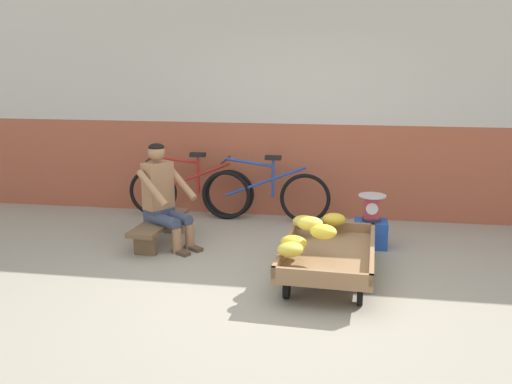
# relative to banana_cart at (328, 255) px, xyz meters

# --- Properties ---
(ground_plane) EXTENTS (80.00, 80.00, 0.00)m
(ground_plane) POSITION_rel_banana_cart_xyz_m (-0.51, -0.44, -0.24)
(ground_plane) COLOR gray
(back_wall) EXTENTS (16.00, 0.30, 2.99)m
(back_wall) POSITION_rel_banana_cart_xyz_m (-0.51, 2.22, 1.26)
(back_wall) COLOR #A35138
(back_wall) RESTS_ON ground
(banana_cart) EXTENTS (0.92, 1.48, 0.36)m
(banana_cart) POSITION_rel_banana_cart_xyz_m (0.00, 0.00, 0.00)
(banana_cart) COLOR #8E6B47
(banana_cart) RESTS_ON ground
(banana_pile) EXTENTS (0.62, 1.21, 0.26)m
(banana_pile) POSITION_rel_banana_cart_xyz_m (-0.18, 0.01, 0.23)
(banana_pile) COLOR gold
(banana_pile) RESTS_ON banana_cart
(low_bench) EXTENTS (0.39, 1.12, 0.27)m
(low_bench) POSITION_rel_banana_cart_xyz_m (-1.91, 0.75, -0.04)
(low_bench) COLOR brown
(low_bench) RESTS_ON ground
(vendor_seated) EXTENTS (0.74, 0.66, 1.14)m
(vendor_seated) POSITION_rel_banana_cart_xyz_m (-1.84, 0.70, 0.33)
(vendor_seated) COLOR #9E704C
(vendor_seated) RESTS_ON ground
(plastic_crate) EXTENTS (0.36, 0.28, 0.30)m
(plastic_crate) POSITION_rel_banana_cart_xyz_m (0.43, 1.00, -0.09)
(plastic_crate) COLOR #234CA8
(plastic_crate) RESTS_ON ground
(weighing_scale) EXTENTS (0.30, 0.30, 0.29)m
(weighing_scale) POSITION_rel_banana_cart_xyz_m (0.43, 1.00, 0.21)
(weighing_scale) COLOR #28282D
(weighing_scale) RESTS_ON plastic_crate
(bicycle_near_left) EXTENTS (1.66, 0.48, 0.86)m
(bicycle_near_left) POSITION_rel_banana_cart_xyz_m (-1.85, 1.84, 0.11)
(bicycle_near_left) COLOR black
(bicycle_near_left) RESTS_ON ground
(bicycle_far_left) EXTENTS (1.66, 0.48, 0.86)m
(bicycle_far_left) POSITION_rel_banana_cart_xyz_m (-0.87, 1.79, 0.11)
(bicycle_far_left) COLOR black
(bicycle_far_left) RESTS_ON ground
(shopping_bag) EXTENTS (0.18, 0.12, 0.24)m
(shopping_bag) POSITION_rel_banana_cart_xyz_m (0.34, 0.45, -0.12)
(shopping_bag) COLOR green
(shopping_bag) RESTS_ON ground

